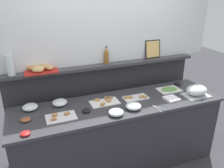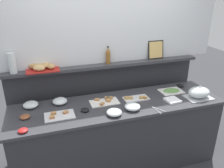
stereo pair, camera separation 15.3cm
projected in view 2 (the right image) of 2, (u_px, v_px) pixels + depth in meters
The scene contains 23 objects.
ground_plane at pixel (106, 138), 3.70m from camera, with size 12.00×12.00×0.00m, color #38383D.
buffet_counter at pixel (119, 135), 2.99m from camera, with size 2.63×0.74×0.93m.
back_ledge_unit at pixel (107, 102), 3.39m from camera, with size 2.70×0.22×1.30m.
upper_wall_panel at pixel (105, 13), 2.92m from camera, with size 3.30×0.08×1.30m, color silver.
sandwich_platter_side at pixel (105, 101), 2.84m from camera, with size 0.36×0.20×0.04m.
sandwich_platter_front at pixel (136, 98), 2.93m from camera, with size 0.33×0.17×0.04m.
sandwich_platter_rear at pixel (59, 115), 2.53m from camera, with size 0.33×0.21×0.04m.
cold_cuts_platter at pixel (171, 91), 3.14m from camera, with size 0.31×0.23×0.02m.
serving_cloche at pixel (199, 93), 2.93m from camera, with size 0.34×0.24×0.17m.
glass_bowl_large at pixel (31, 105), 2.71m from camera, with size 0.18×0.18×0.07m.
glass_bowl_medium at pixel (114, 113), 2.54m from camera, with size 0.17×0.17×0.07m.
glass_bowl_small at pixel (132, 107), 2.66m from camera, with size 0.19×0.19×0.07m.
glass_bowl_extra at pixel (60, 101), 2.80m from camera, with size 0.18×0.18×0.07m.
condiment_bowl_cream at pixel (180, 85), 3.30m from camera, with size 0.10×0.10×0.04m, color black.
condiment_bowl_teal at pixel (85, 110), 2.63m from camera, with size 0.10×0.10×0.03m, color black.
condiment_bowl_dark at pixel (25, 117), 2.48m from camera, with size 0.11×0.11×0.04m, color brown.
condiment_bowl_red at pixel (23, 130), 2.25m from camera, with size 0.10×0.10×0.03m, color red.
serving_tongs at pixel (157, 110), 2.66m from camera, with size 0.10×0.19×0.01m.
napkin_stack at pixel (172, 100), 2.86m from camera, with size 0.17×0.17×0.03m, color white.
vinegar_bottle_amber at pixel (108, 56), 3.06m from camera, with size 0.06×0.06×0.24m.
bread_basket at pixel (42, 67), 2.83m from camera, with size 0.40×0.27×0.08m.
framed_picture at pixel (156, 50), 3.27m from camera, with size 0.24×0.06×0.26m.
water_carafe at pixel (12, 63), 2.70m from camera, with size 0.09×0.09×0.25m, color silver.
Camera 2 is at (-0.85, -2.36, 2.24)m, focal length 36.47 mm.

